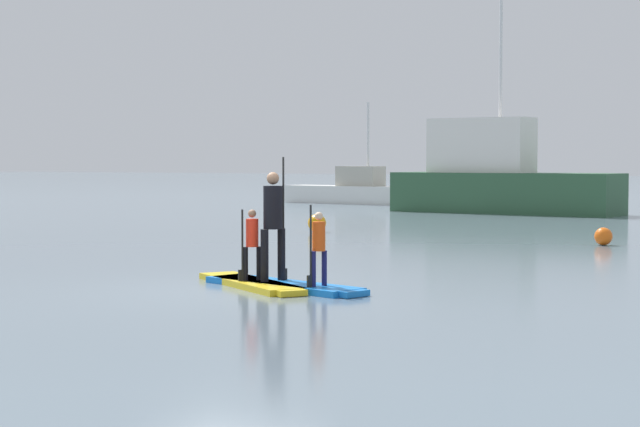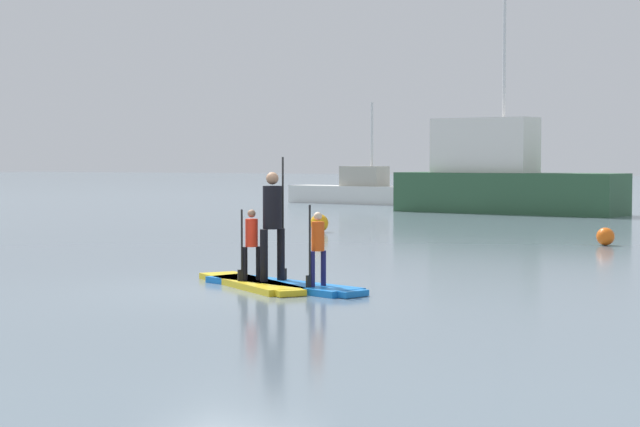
% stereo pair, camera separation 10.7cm
% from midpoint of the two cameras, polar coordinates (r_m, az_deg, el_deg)
% --- Properties ---
extents(ground_plane, '(240.00, 240.00, 0.00)m').
position_cam_midpoint_polar(ground_plane, '(17.38, -4.68, -3.91)').
color(ground_plane, slate).
extents(paddleboard_near, '(2.82, 2.10, 0.10)m').
position_cam_midpoint_polar(paddleboard_near, '(17.85, -3.62, -3.57)').
color(paddleboard_near, gold).
rests_on(paddleboard_near, ground).
extents(paddler_child_solo, '(0.28, 0.35, 1.13)m').
position_cam_midpoint_polar(paddler_child_solo, '(17.78, -3.67, -1.39)').
color(paddler_child_solo, black).
rests_on(paddler_child_solo, paddleboard_near).
extents(paddleboard_far, '(3.17, 1.51, 0.10)m').
position_cam_midpoint_polar(paddleboard_far, '(17.55, -1.92, -3.68)').
color(paddleboard_far, blue).
rests_on(paddleboard_far, ground).
extents(paddler_adult, '(0.38, 0.52, 1.96)m').
position_cam_midpoint_polar(paddler_adult, '(17.69, -2.56, -0.25)').
color(paddler_adult, black).
rests_on(paddler_adult, paddleboard_far).
extents(paddler_child_front, '(0.25, 0.39, 1.24)m').
position_cam_midpoint_polar(paddler_child_front, '(16.94, -0.27, -1.59)').
color(paddler_child_front, '#19194C').
rests_on(paddler_child_front, paddleboard_far).
extents(fishing_boat_green_midground, '(6.27, 2.31, 4.55)m').
position_cam_midpoint_polar(fishing_boat_green_midground, '(50.88, 1.47, 1.17)').
color(fishing_boat_green_midground, silver).
rests_on(fishing_boat_green_midground, ground).
extents(motor_boat_small_navy, '(8.84, 3.04, 9.61)m').
position_cam_midpoint_polar(motor_boat_small_navy, '(42.51, 8.94, 1.77)').
color(motor_boat_small_navy, '#2D5638').
rests_on(motor_boat_small_navy, ground).
extents(mooring_buoy_near, '(0.42, 0.42, 0.42)m').
position_cam_midpoint_polar(mooring_buoy_near, '(27.11, 14.09, -1.14)').
color(mooring_buoy_near, orange).
rests_on(mooring_buoy_near, ground).
extents(mooring_buoy_far, '(0.51, 0.51, 0.51)m').
position_cam_midpoint_polar(mooring_buoy_far, '(30.97, -0.25, -0.49)').
color(mooring_buoy_far, orange).
rests_on(mooring_buoy_far, ground).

